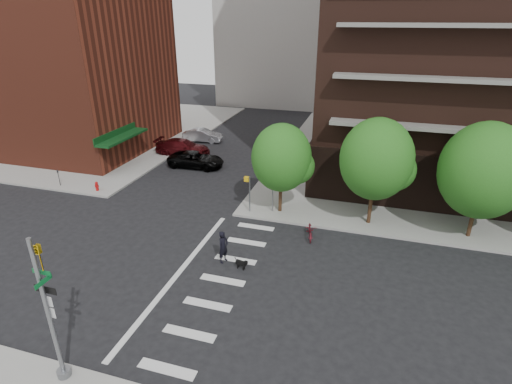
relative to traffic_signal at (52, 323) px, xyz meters
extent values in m
plane|color=black|center=(0.47, 7.49, -2.70)|extent=(120.00, 120.00, 0.00)
cube|color=gray|center=(20.97, 30.99, -2.62)|extent=(39.00, 33.00, 0.15)
cube|color=gray|center=(-24.03, 30.99, -2.62)|extent=(31.00, 33.00, 0.15)
cube|color=silver|center=(3.47, 1.49, -2.69)|extent=(2.40, 0.50, 0.01)
cube|color=silver|center=(3.47, 3.49, -2.69)|extent=(2.40, 0.50, 0.01)
cube|color=silver|center=(3.47, 5.49, -2.69)|extent=(2.40, 0.50, 0.01)
cube|color=silver|center=(3.47, 7.49, -2.69)|extent=(2.40, 0.50, 0.01)
cube|color=silver|center=(3.47, 9.49, -2.69)|extent=(2.40, 0.50, 0.01)
cube|color=silver|center=(3.47, 11.49, -2.69)|extent=(2.40, 0.50, 0.01)
cube|color=silver|center=(3.47, 13.49, -2.69)|extent=(2.40, 0.50, 0.01)
cube|color=silver|center=(0.97, 7.49, -2.69)|extent=(0.30, 13.00, 0.01)
cube|color=black|center=(18.47, 31.49, -0.55)|extent=(25.50, 25.50, 4.00)
cube|color=maroon|center=(-21.53, 25.49, 7.45)|extent=(20.00, 15.00, 20.00)
cube|color=#0C3814|center=(-10.83, 20.49, 0.25)|extent=(1.40, 6.00, 0.20)
cylinder|color=#301E11|center=(4.47, 15.99, -1.40)|extent=(0.24, 0.24, 2.30)
sphere|color=#235B19|center=(4.47, 15.99, 1.35)|extent=(4.00, 4.00, 4.00)
cylinder|color=#301E11|center=(10.47, 15.99, -1.25)|extent=(0.24, 0.24, 2.60)
sphere|color=#235B19|center=(10.47, 15.99, 1.85)|extent=(4.50, 4.50, 4.50)
cylinder|color=#301E11|center=(16.47, 15.99, -1.40)|extent=(0.24, 0.24, 2.30)
sphere|color=#235B19|center=(16.47, 15.99, 1.75)|extent=(5.00, 5.00, 5.00)
cylinder|color=slate|center=(-0.03, -0.01, 0.45)|extent=(0.16, 0.16, 6.00)
cylinder|color=slate|center=(-0.03, -0.01, -2.40)|extent=(0.50, 0.50, 0.30)
imported|color=gold|center=(0.22, -0.01, 2.75)|extent=(0.16, 0.20, 1.00)
cube|color=#0A5926|center=(-0.03, 0.14, 2.05)|extent=(0.75, 0.02, 0.18)
cube|color=#0A5926|center=(0.12, -0.01, 1.80)|extent=(0.02, 0.75, 0.18)
cube|color=black|center=(-0.03, 0.11, 1.35)|extent=(0.90, 0.02, 0.28)
cube|color=silver|center=(-0.03, 0.11, 0.85)|extent=(0.32, 0.02, 0.42)
cube|color=silver|center=(-0.03, 0.11, 0.35)|extent=(0.32, 0.02, 0.42)
cylinder|color=slate|center=(2.47, 15.29, -1.25)|extent=(0.10, 0.10, 2.60)
cube|color=gold|center=(2.27, 15.29, -0.15)|extent=(0.32, 0.25, 0.32)
cylinder|color=slate|center=(3.97, 15.79, -1.45)|extent=(0.08, 0.08, 2.20)
cube|color=gold|center=(3.97, 15.64, -0.55)|extent=(0.64, 0.02, 0.64)
cylinder|color=#A50C0C|center=(-10.03, 15.29, -2.25)|extent=(0.22, 0.22, 0.60)
sphere|color=#A50C0C|center=(-10.03, 15.29, -1.94)|extent=(0.24, 0.24, 0.24)
cylinder|color=black|center=(-13.53, 15.29, -2.00)|extent=(0.05, 0.05, 1.10)
cube|color=black|center=(-13.53, 15.29, -1.34)|extent=(0.10, 0.08, 0.22)
imported|color=black|center=(-5.03, 22.78, -2.00)|extent=(2.48, 5.12, 1.40)
imported|color=#490C10|center=(-7.73, 25.59, -1.92)|extent=(2.56, 5.52, 1.56)
imported|color=#B1B3BA|center=(-7.73, 30.37, -1.99)|extent=(1.88, 4.41, 1.41)
imported|color=maroon|center=(7.08, 13.17, -2.20)|extent=(1.05, 1.99, 1.00)
imported|color=black|center=(2.90, 9.14, -1.75)|extent=(0.80, 0.66, 1.89)
cube|color=black|center=(4.05, 8.74, -2.33)|extent=(0.60, 0.31, 0.23)
cube|color=black|center=(4.36, 8.68, -2.19)|extent=(0.19, 0.17, 0.17)
cylinder|color=black|center=(4.22, 8.80, -2.57)|extent=(0.06, 0.06, 0.25)
cylinder|color=black|center=(3.88, 8.69, -2.57)|extent=(0.06, 0.06, 0.25)
camera|label=1|loc=(10.11, -8.45, 9.93)|focal=28.00mm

